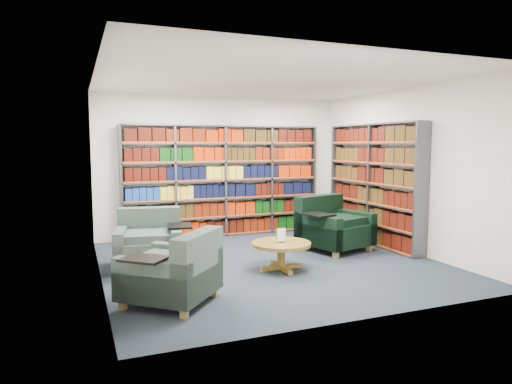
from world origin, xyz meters
name	(u,v)px	position (x,y,z in m)	size (l,w,h in m)	color
room_shell	(270,173)	(0.00, 0.00, 1.40)	(5.02, 5.02, 2.82)	#1B2531
bookshelf_back	(224,181)	(0.00, 2.34, 1.10)	(4.00, 0.28, 2.20)	#47494F
bookshelf_right	(374,185)	(2.34, 0.60, 1.10)	(0.28, 2.50, 2.20)	#47494F
chair_teal_left	(149,244)	(-1.78, 0.47, 0.35)	(1.20, 1.10, 0.86)	#072B3D
chair_green_right	(331,228)	(1.36, 0.47, 0.37)	(1.33, 1.25, 0.93)	black
chair_teal_front	(177,274)	(-1.73, -1.29, 0.34)	(1.32, 1.32, 0.85)	#072B3D
coffee_table	(281,248)	(-0.02, -0.44, 0.33)	(0.87, 0.87, 0.61)	brown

